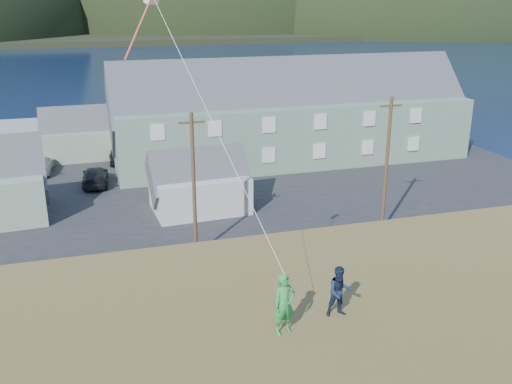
% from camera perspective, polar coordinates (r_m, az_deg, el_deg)
% --- Properties ---
extents(ground, '(900.00, 900.00, 0.00)m').
position_cam_1_polar(ground, '(35.82, -6.78, -7.45)').
color(ground, '#0A1638').
rests_on(ground, ground).
extents(grass_strip, '(110.00, 8.00, 0.10)m').
position_cam_1_polar(grass_strip, '(34.03, -6.19, -8.82)').
color(grass_strip, '#4C3D19').
rests_on(grass_strip, ground).
extents(waterfront_lot, '(72.00, 36.00, 0.12)m').
position_cam_1_polar(waterfront_lot, '(51.47, -10.13, 0.76)').
color(waterfront_lot, '#28282B').
rests_on(waterfront_lot, ground).
extents(wharf, '(26.00, 14.00, 0.90)m').
position_cam_1_polar(wharf, '(73.36, -17.03, 5.97)').
color(wharf, gray).
rests_on(wharf, ground).
extents(far_shore, '(900.00, 320.00, 2.00)m').
position_cam_1_polar(far_shore, '(362.07, -16.42, 15.82)').
color(far_shore, black).
rests_on(far_shore, ground).
extents(far_hills, '(760.00, 265.00, 143.00)m').
position_cam_1_polar(far_hills, '(314.06, -9.52, 16.12)').
color(far_hills, black).
rests_on(far_hills, ground).
extents(lodge, '(35.54, 10.14, 12.48)m').
position_cam_1_polar(lodge, '(57.63, 3.59, 7.83)').
color(lodge, gray).
rests_on(lodge, waterfront_lot).
extents(shed_white, '(7.80, 5.44, 5.98)m').
position_cam_1_polar(shed_white, '(43.96, -5.69, 0.91)').
color(shed_white, beige).
rests_on(shed_white, waterfront_lot).
extents(shed_palegreen_far, '(9.71, 5.66, 6.45)m').
position_cam_1_polar(shed_palegreen_far, '(61.59, -16.34, 5.62)').
color(shed_palegreen_far, gray).
rests_on(shed_palegreen_far, waterfront_lot).
extents(utility_poles, '(33.79, 0.24, 9.53)m').
position_cam_1_polar(utility_poles, '(35.21, -9.71, 0.37)').
color(utility_poles, '#47331E').
rests_on(utility_poles, waterfront_lot).
extents(parked_cars, '(21.56, 12.93, 1.57)m').
position_cam_1_polar(parked_cars, '(55.03, -20.54, 1.91)').
color(parked_cars, silver).
rests_on(parked_cars, waterfront_lot).
extents(kite_flyer_green, '(0.71, 0.55, 1.74)m').
position_cam_1_polar(kite_flyer_green, '(15.49, 2.84, -11.14)').
color(kite_flyer_green, green).
rests_on(kite_flyer_green, hillside).
extents(kite_flyer_navy, '(0.78, 0.63, 1.50)m').
position_cam_1_polar(kite_flyer_navy, '(16.48, 8.37, -9.82)').
color(kite_flyer_navy, '#16223C').
rests_on(kite_flyer_navy, hillside).
extents(kite_rig, '(1.72, 3.99, 10.35)m').
position_cam_1_polar(kite_rig, '(19.80, -10.34, 18.05)').
color(kite_rig, beige).
rests_on(kite_rig, ground).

